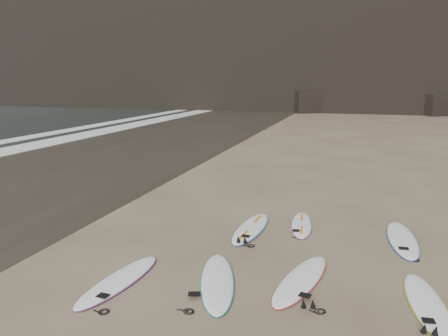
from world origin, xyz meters
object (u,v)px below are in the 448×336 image
Objects in this scene: surfboard_1 at (217,281)px; surfboard_7 at (402,239)px; surfboard_3 at (427,303)px; surfboard_0 at (119,280)px; surfboard_5 at (251,228)px; surfboard_2 at (301,279)px; surfboard_6 at (302,224)px.

surfboard_7 is at bearing 25.91° from surfboard_1.
surfboard_0 is at bearing -178.08° from surfboard_3.
surfboard_5 is (1.78, 3.76, 0.00)m from surfboard_0.
surfboard_2 is at bearing 166.60° from surfboard_3.
surfboard_7 is at bearing -15.32° from surfboard_6.
surfboard_5 is (-3.92, 2.98, 0.00)m from surfboard_3.
surfboard_7 is (2.14, 2.97, 0.00)m from surfboard_2.
surfboard_7 reaches higher than surfboard_6.
surfboard_6 is at bearing 109.31° from surfboard_2.
surfboard_1 is 1.18× the size of surfboard_6.
surfboard_5 is at bearing 134.30° from surfboard_2.
surfboard_0 is 0.96× the size of surfboard_5.
surfboard_2 is 1.16× the size of surfboard_6.
surfboard_0 reaches higher than surfboard_3.
surfboard_3 is 4.92m from surfboard_5.
surfboard_2 is at bearing -55.48° from surfboard_5.
surfboard_1 is 1.66m from surfboard_2.
surfboard_6 is (3.04, 4.45, -0.01)m from surfboard_0.
surfboard_2 reaches higher than surfboard_6.
surfboard_6 is at bearing 61.87° from surfboard_0.
surfboard_2 is at bearing 1.65° from surfboard_1.
surfboard_7 is (3.71, 3.52, 0.00)m from surfboard_1.
surfboard_1 reaches higher than surfboard_6.
surfboard_3 is 4.54m from surfboard_6.
surfboard_1 reaches higher than surfboard_0.
surfboard_3 is at bearing -13.88° from surfboard_1.
surfboard_7 is at bearing 7.13° from surfboard_5.
surfboard_1 is 5.11m from surfboard_7.
surfboard_6 is (-0.40, 3.37, -0.01)m from surfboard_2.
surfboard_1 is at bearing -139.43° from surfboard_7.
surfboard_1 is 1.09× the size of surfboard_3.
surfboard_5 reaches higher than surfboard_6.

